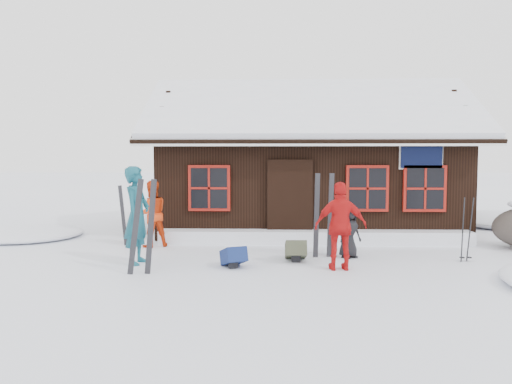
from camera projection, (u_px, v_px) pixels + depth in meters
ground at (249, 263)px, 10.01m from camera, size 120.00×120.00×0.00m
mountain_hut at (307, 175)px, 14.82m from camera, size 8.90×6.09×4.42m
snow_drift at (314, 237)px, 12.19m from camera, size 7.60×0.60×0.35m
snow_mounds at (322, 247)px, 11.81m from camera, size 20.60×13.20×0.48m
skier_teal at (137, 215)px, 9.87m from camera, size 0.56×0.77×1.94m
skier_orange_left at (151, 214)px, 11.73m from camera, size 0.95×0.89×1.57m
skier_orange_right at (341, 226)px, 9.32m from camera, size 0.99×0.45×1.66m
skier_crouched at (349, 232)px, 10.47m from camera, size 0.63×0.56×1.09m
ski_pair_left at (143, 228)px, 8.97m from camera, size 0.59×0.19×1.78m
ski_pair_mid at (128, 216)px, 11.93m from camera, size 0.45×0.10×1.50m
ski_pair_right at (323, 217)px, 10.53m from camera, size 0.44×0.11×1.83m
ski_poles at (466, 230)px, 10.09m from camera, size 0.24×0.12×1.35m
backpack_blue at (234, 260)px, 9.61m from camera, size 0.57×0.64×0.29m
backpack_olive at (296, 253)px, 10.20m from camera, size 0.43×0.57×0.30m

